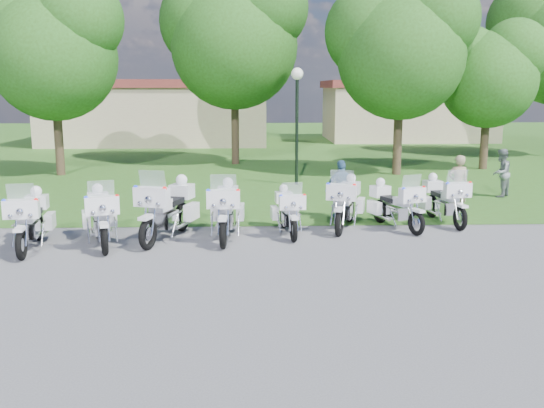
{
  "coord_description": "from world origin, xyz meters",
  "views": [
    {
      "loc": [
        0.1,
        -12.58,
        3.6
      ],
      "look_at": [
        0.57,
        1.2,
        0.95
      ],
      "focal_mm": 40.0,
      "sensor_mm": 36.0,
      "label": 1
    }
  ],
  "objects_px": {
    "motorcycle_0": "(31,219)",
    "motorcycle_7": "(444,199)",
    "motorcycle_1": "(101,216)",
    "bystander_a": "(458,184)",
    "motorcycle_5": "(346,202)",
    "motorcycle_6": "(395,204)",
    "lamp_post": "(297,97)",
    "bystander_c": "(341,189)",
    "motorcycle_3": "(226,210)",
    "bystander_b": "(501,173)",
    "motorcycle_4": "(288,211)",
    "motorcycle_2": "(168,208)"
  },
  "relations": [
    {
      "from": "motorcycle_1",
      "to": "bystander_b",
      "type": "height_order",
      "value": "motorcycle_1"
    },
    {
      "from": "motorcycle_1",
      "to": "bystander_a",
      "type": "xyz_separation_m",
      "value": [
        9.54,
        3.39,
        0.16
      ]
    },
    {
      "from": "motorcycle_1",
      "to": "motorcycle_3",
      "type": "height_order",
      "value": "motorcycle_3"
    },
    {
      "from": "motorcycle_5",
      "to": "bystander_c",
      "type": "height_order",
      "value": "bystander_c"
    },
    {
      "from": "motorcycle_6",
      "to": "motorcycle_0",
      "type": "bearing_deg",
      "value": -10.39
    },
    {
      "from": "motorcycle_1",
      "to": "motorcycle_4",
      "type": "height_order",
      "value": "motorcycle_1"
    },
    {
      "from": "motorcycle_0",
      "to": "motorcycle_7",
      "type": "distance_m",
      "value": 10.46
    },
    {
      "from": "motorcycle_5",
      "to": "bystander_c",
      "type": "distance_m",
      "value": 1.2
    },
    {
      "from": "motorcycle_1",
      "to": "motorcycle_4",
      "type": "xyz_separation_m",
      "value": [
        4.41,
        0.91,
        -0.09
      ]
    },
    {
      "from": "motorcycle_2",
      "to": "bystander_b",
      "type": "relative_size",
      "value": 1.6
    },
    {
      "from": "motorcycle_0",
      "to": "motorcycle_3",
      "type": "distance_m",
      "value": 4.47
    },
    {
      "from": "motorcycle_0",
      "to": "bystander_b",
      "type": "distance_m",
      "value": 14.66
    },
    {
      "from": "motorcycle_1",
      "to": "motorcycle_7",
      "type": "distance_m",
      "value": 8.93
    },
    {
      "from": "motorcycle_6",
      "to": "motorcycle_7",
      "type": "relative_size",
      "value": 0.92
    },
    {
      "from": "motorcycle_0",
      "to": "motorcycle_6",
      "type": "height_order",
      "value": "motorcycle_0"
    },
    {
      "from": "motorcycle_2",
      "to": "motorcycle_7",
      "type": "height_order",
      "value": "motorcycle_2"
    },
    {
      "from": "motorcycle_2",
      "to": "lamp_post",
      "type": "height_order",
      "value": "lamp_post"
    },
    {
      "from": "motorcycle_7",
      "to": "bystander_c",
      "type": "relative_size",
      "value": 1.4
    },
    {
      "from": "bystander_b",
      "to": "bystander_c",
      "type": "distance_m",
      "value": 6.58
    },
    {
      "from": "motorcycle_3",
      "to": "bystander_a",
      "type": "relative_size",
      "value": 1.49
    },
    {
      "from": "motorcycle_6",
      "to": "bystander_a",
      "type": "distance_m",
      "value": 3.01
    },
    {
      "from": "motorcycle_0",
      "to": "motorcycle_5",
      "type": "relative_size",
      "value": 1.03
    },
    {
      "from": "motorcycle_3",
      "to": "lamp_post",
      "type": "xyz_separation_m",
      "value": [
        2.31,
        8.13,
        2.55
      ]
    },
    {
      "from": "motorcycle_4",
      "to": "bystander_c",
      "type": "height_order",
      "value": "bystander_c"
    },
    {
      "from": "motorcycle_1",
      "to": "motorcycle_4",
      "type": "relative_size",
      "value": 1.12
    },
    {
      "from": "motorcycle_6",
      "to": "bystander_b",
      "type": "relative_size",
      "value": 1.31
    },
    {
      "from": "motorcycle_1",
      "to": "bystander_a",
      "type": "relative_size",
      "value": 1.39
    },
    {
      "from": "motorcycle_1",
      "to": "motorcycle_2",
      "type": "height_order",
      "value": "motorcycle_2"
    },
    {
      "from": "motorcycle_0",
      "to": "lamp_post",
      "type": "distance_m",
      "value": 11.48
    },
    {
      "from": "motorcycle_3",
      "to": "motorcycle_7",
      "type": "xyz_separation_m",
      "value": [
        5.81,
        1.5,
        -0.06
      ]
    },
    {
      "from": "motorcycle_2",
      "to": "motorcycle_0",
      "type": "bearing_deg",
      "value": 32.43
    },
    {
      "from": "motorcycle_1",
      "to": "bystander_c",
      "type": "distance_m",
      "value": 6.61
    },
    {
      "from": "motorcycle_6",
      "to": "lamp_post",
      "type": "bearing_deg",
      "value": -96.0
    },
    {
      "from": "motorcycle_7",
      "to": "lamp_post",
      "type": "xyz_separation_m",
      "value": [
        -3.5,
        6.63,
        2.61
      ]
    },
    {
      "from": "motorcycle_4",
      "to": "motorcycle_5",
      "type": "relative_size",
      "value": 0.9
    },
    {
      "from": "bystander_a",
      "to": "motorcycle_7",
      "type": "bearing_deg",
      "value": 55.29
    },
    {
      "from": "motorcycle_6",
      "to": "lamp_post",
      "type": "distance_m",
      "value": 7.93
    },
    {
      "from": "motorcycle_0",
      "to": "bystander_a",
      "type": "bearing_deg",
      "value": -168.92
    },
    {
      "from": "motorcycle_7",
      "to": "motorcycle_5",
      "type": "bearing_deg",
      "value": 1.76
    },
    {
      "from": "motorcycle_1",
      "to": "lamp_post",
      "type": "bearing_deg",
      "value": -138.25
    },
    {
      "from": "motorcycle_4",
      "to": "motorcycle_5",
      "type": "distance_m",
      "value": 1.68
    },
    {
      "from": "motorcycle_0",
      "to": "motorcycle_3",
      "type": "height_order",
      "value": "motorcycle_3"
    },
    {
      "from": "lamp_post",
      "to": "bystander_c",
      "type": "bearing_deg",
      "value": -82.15
    },
    {
      "from": "motorcycle_6",
      "to": "bystander_c",
      "type": "relative_size",
      "value": 1.3
    },
    {
      "from": "motorcycle_7",
      "to": "bystander_a",
      "type": "xyz_separation_m",
      "value": [
        0.84,
        1.36,
        0.19
      ]
    },
    {
      "from": "motorcycle_6",
      "to": "bystander_a",
      "type": "xyz_separation_m",
      "value": [
        2.3,
        1.93,
        0.21
      ]
    },
    {
      "from": "motorcycle_0",
      "to": "motorcycle_5",
      "type": "bearing_deg",
      "value": -173.69
    },
    {
      "from": "motorcycle_0",
      "to": "motorcycle_5",
      "type": "xyz_separation_m",
      "value": [
        7.47,
        1.82,
        0.0
      ]
    },
    {
      "from": "motorcycle_6",
      "to": "bystander_c",
      "type": "xyz_separation_m",
      "value": [
        -1.22,
        1.25,
        0.19
      ]
    },
    {
      "from": "motorcycle_4",
      "to": "motorcycle_7",
      "type": "distance_m",
      "value": 4.43
    }
  ]
}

